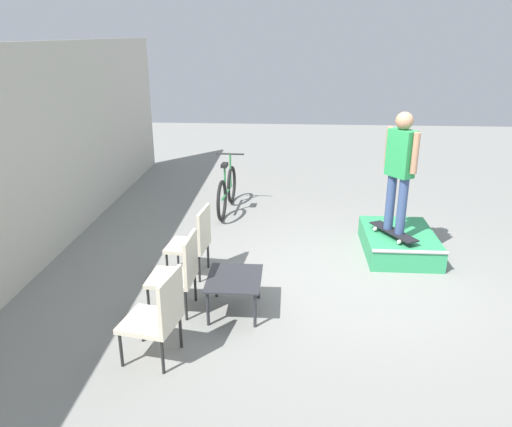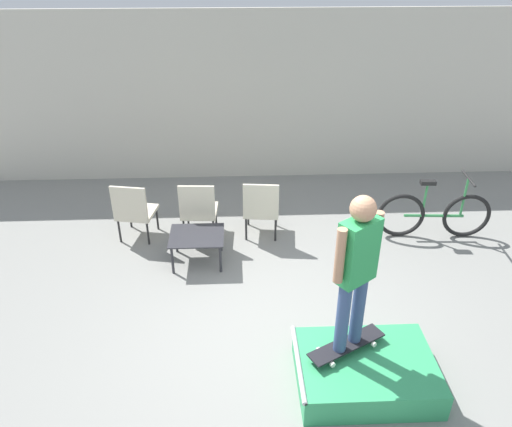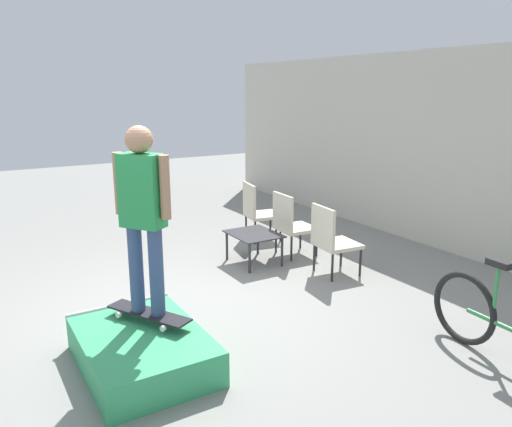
{
  "view_description": "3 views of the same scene",
  "coord_description": "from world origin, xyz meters",
  "px_view_note": "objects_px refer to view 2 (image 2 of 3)",
  "views": [
    {
      "loc": [
        -6.06,
        0.93,
        3.1
      ],
      "look_at": [
        -0.15,
        1.34,
        0.95
      ],
      "focal_mm": 35.0,
      "sensor_mm": 36.0,
      "label": 1
    },
    {
      "loc": [
        -0.37,
        -4.3,
        4.09
      ],
      "look_at": [
        -0.13,
        1.28,
        0.91
      ],
      "focal_mm": 35.0,
      "sensor_mm": 36.0,
      "label": 2
    },
    {
      "loc": [
        4.86,
        -1.93,
        2.41
      ],
      "look_at": [
        -0.09,
        1.06,
        0.97
      ],
      "focal_mm": 35.0,
      "sensor_mm": 36.0,
      "label": 3
    }
  ],
  "objects_px": {
    "person_skater": "(357,264)",
    "patio_chair_center": "(199,208)",
    "bicycle": "(434,214)",
    "skate_ramp_box": "(365,371)",
    "patio_chair_right": "(261,207)",
    "skateboard_on_ramp": "(347,345)",
    "patio_chair_left": "(134,209)",
    "coffee_table": "(197,238)"
  },
  "relations": [
    {
      "from": "person_skater",
      "to": "coffee_table",
      "type": "xyz_separation_m",
      "value": [
        -1.65,
        2.12,
        -1.03
      ]
    },
    {
      "from": "skate_ramp_box",
      "to": "person_skater",
      "type": "bearing_deg",
      "value": 143.17
    },
    {
      "from": "person_skater",
      "to": "patio_chair_right",
      "type": "height_order",
      "value": "person_skater"
    },
    {
      "from": "skate_ramp_box",
      "to": "patio_chair_right",
      "type": "relative_size",
      "value": 1.49
    },
    {
      "from": "patio_chair_center",
      "to": "bicycle",
      "type": "bearing_deg",
      "value": -178.72
    },
    {
      "from": "coffee_table",
      "to": "bicycle",
      "type": "distance_m",
      "value": 3.56
    },
    {
      "from": "skate_ramp_box",
      "to": "person_skater",
      "type": "distance_m",
      "value": 1.28
    },
    {
      "from": "patio_chair_left",
      "to": "patio_chair_center",
      "type": "height_order",
      "value": "same"
    },
    {
      "from": "patio_chair_left",
      "to": "patio_chair_center",
      "type": "bearing_deg",
      "value": -169.42
    },
    {
      "from": "skateboard_on_ramp",
      "to": "patio_chair_right",
      "type": "bearing_deg",
      "value": 76.56
    },
    {
      "from": "coffee_table",
      "to": "patio_chair_right",
      "type": "bearing_deg",
      "value": 34.53
    },
    {
      "from": "skateboard_on_ramp",
      "to": "bicycle",
      "type": "distance_m",
      "value": 3.24
    },
    {
      "from": "skateboard_on_ramp",
      "to": "coffee_table",
      "type": "distance_m",
      "value": 2.69
    },
    {
      "from": "skateboard_on_ramp",
      "to": "person_skater",
      "type": "distance_m",
      "value": 1.01
    },
    {
      "from": "skate_ramp_box",
      "to": "bicycle",
      "type": "height_order",
      "value": "bicycle"
    },
    {
      "from": "coffee_table",
      "to": "bicycle",
      "type": "relative_size",
      "value": 0.44
    },
    {
      "from": "person_skater",
      "to": "patio_chair_center",
      "type": "xyz_separation_m",
      "value": [
        -1.66,
        2.76,
        -0.91
      ]
    },
    {
      "from": "person_skater",
      "to": "coffee_table",
      "type": "bearing_deg",
      "value": 92.66
    },
    {
      "from": "skate_ramp_box",
      "to": "patio_chair_right",
      "type": "xyz_separation_m",
      "value": [
        -0.91,
        2.9,
        0.35
      ]
    },
    {
      "from": "skateboard_on_ramp",
      "to": "patio_chair_left",
      "type": "bearing_deg",
      "value": 105.15
    },
    {
      "from": "person_skater",
      "to": "bicycle",
      "type": "bearing_deg",
      "value": 19.58
    },
    {
      "from": "person_skater",
      "to": "patio_chair_left",
      "type": "relative_size",
      "value": 1.8
    },
    {
      "from": "patio_chair_right",
      "to": "bicycle",
      "type": "bearing_deg",
      "value": -176.59
    },
    {
      "from": "person_skater",
      "to": "bicycle",
      "type": "height_order",
      "value": "person_skater"
    },
    {
      "from": "patio_chair_right",
      "to": "bicycle",
      "type": "relative_size",
      "value": 0.56
    },
    {
      "from": "skateboard_on_ramp",
      "to": "patio_chair_center",
      "type": "height_order",
      "value": "patio_chair_center"
    },
    {
      "from": "patio_chair_center",
      "to": "bicycle",
      "type": "distance_m",
      "value": 3.53
    },
    {
      "from": "bicycle",
      "to": "skate_ramp_box",
      "type": "bearing_deg",
      "value": -117.83
    },
    {
      "from": "coffee_table",
      "to": "patio_chair_center",
      "type": "height_order",
      "value": "patio_chair_center"
    },
    {
      "from": "skate_ramp_box",
      "to": "patio_chair_center",
      "type": "bearing_deg",
      "value": 122.44
    },
    {
      "from": "patio_chair_left",
      "to": "coffee_table",
      "type": "bearing_deg",
      "value": 156.91
    },
    {
      "from": "patio_chair_center",
      "to": "patio_chair_left",
      "type": "bearing_deg",
      "value": 3.05
    },
    {
      "from": "skate_ramp_box",
      "to": "bicycle",
      "type": "distance_m",
      "value": 3.26
    },
    {
      "from": "skate_ramp_box",
      "to": "bicycle",
      "type": "xyz_separation_m",
      "value": [
        1.68,
        2.78,
        0.22
      ]
    },
    {
      "from": "patio_chair_right",
      "to": "bicycle",
      "type": "xyz_separation_m",
      "value": [
        2.59,
        -0.12,
        -0.13
      ]
    },
    {
      "from": "patio_chair_center",
      "to": "patio_chair_right",
      "type": "distance_m",
      "value": 0.93
    },
    {
      "from": "skate_ramp_box",
      "to": "patio_chair_right",
      "type": "bearing_deg",
      "value": 107.44
    },
    {
      "from": "patio_chair_right",
      "to": "person_skater",
      "type": "bearing_deg",
      "value": 110.73
    },
    {
      "from": "patio_chair_center",
      "to": "skateboard_on_ramp",
      "type": "bearing_deg",
      "value": 124.15
    },
    {
      "from": "patio_chair_left",
      "to": "patio_chair_right",
      "type": "height_order",
      "value": "same"
    },
    {
      "from": "patio_chair_center",
      "to": "skate_ramp_box",
      "type": "bearing_deg",
      "value": 125.59
    },
    {
      "from": "skate_ramp_box",
      "to": "patio_chair_center",
      "type": "height_order",
      "value": "patio_chair_center"
    }
  ]
}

